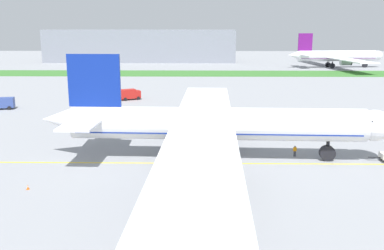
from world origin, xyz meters
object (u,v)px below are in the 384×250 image
object	(u,v)px
airliner_foreground	(212,125)
service_truck_baggage_loader	(96,107)
parked_airliner_far_centre	(335,56)
service_truck_fuel_bowser	(3,103)
traffic_cone_near_nose	(28,187)
service_truck_catering_van	(130,94)
ground_crew_wingwalker_port	(295,150)

from	to	relation	value
airliner_foreground	service_truck_baggage_loader	size ratio (longest dim) A/B	15.12
service_truck_baggage_loader	parked_airliner_far_centre	size ratio (longest dim) A/B	0.07
service_truck_fuel_bowser	parked_airliner_far_centre	size ratio (longest dim) A/B	0.07
service_truck_baggage_loader	traffic_cone_near_nose	bearing A→B (deg)	-86.75
airliner_foreground	traffic_cone_near_nose	world-z (taller)	airliner_foreground
airliner_foreground	service_truck_catering_van	xyz separation A→B (m)	(-20.70, 53.05, -3.69)
airliner_foreground	ground_crew_wingwalker_port	xyz separation A→B (m)	(12.80, 1.40, -4.26)
ground_crew_wingwalker_port	service_truck_baggage_loader	xyz separation A→B (m)	(-38.16, 32.49, 0.52)
ground_crew_wingwalker_port	parked_airliner_far_centre	bearing A→B (deg)	70.71
traffic_cone_near_nose	service_truck_catering_van	world-z (taller)	service_truck_catering_van
traffic_cone_near_nose	service_truck_fuel_bowser	world-z (taller)	service_truck_fuel_bowser
service_truck_fuel_bowser	parked_airliner_far_centre	bearing A→B (deg)	44.24
service_truck_catering_van	service_truck_baggage_loader	bearing A→B (deg)	-103.66
service_truck_catering_van	parked_airliner_far_centre	size ratio (longest dim) A/B	0.08
traffic_cone_near_nose	service_truck_catering_van	bearing A→B (deg)	88.25
airliner_foreground	traffic_cone_near_nose	size ratio (longest dim) A/B	142.30
service_truck_catering_van	parked_airliner_far_centre	bearing A→B (deg)	48.49
ground_crew_wingwalker_port	service_truck_catering_van	xyz separation A→B (m)	(-33.50, 51.65, 0.57)
ground_crew_wingwalker_port	service_truck_baggage_loader	size ratio (longest dim) A/B	0.31
ground_crew_wingwalker_port	parked_airliner_far_centre	xyz separation A→B (m)	(51.80, 148.03, 4.58)
service_truck_fuel_bowser	service_truck_catering_van	world-z (taller)	service_truck_catering_van
parked_airliner_far_centre	service_truck_baggage_loader	bearing A→B (deg)	-127.91
traffic_cone_near_nose	service_truck_baggage_loader	xyz separation A→B (m)	(-2.65, 46.72, 1.25)
airliner_foreground	traffic_cone_near_nose	distance (m)	26.56
service_truck_catering_van	traffic_cone_near_nose	bearing A→B (deg)	-91.75
service_truck_catering_van	parked_airliner_far_centre	distance (m)	128.77
service_truck_baggage_loader	parked_airliner_far_centre	xyz separation A→B (m)	(89.96, 115.53, 4.06)
service_truck_baggage_loader	ground_crew_wingwalker_port	bearing A→B (deg)	-40.42
ground_crew_wingwalker_port	service_truck_fuel_bowser	xyz separation A→B (m)	(-61.74, 37.48, 0.51)
traffic_cone_near_nose	service_truck_catering_van	xyz separation A→B (m)	(2.01, 65.87, 1.30)
airliner_foreground	service_truck_catering_van	distance (m)	57.06
service_truck_baggage_loader	service_truck_fuel_bowser	bearing A→B (deg)	168.05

